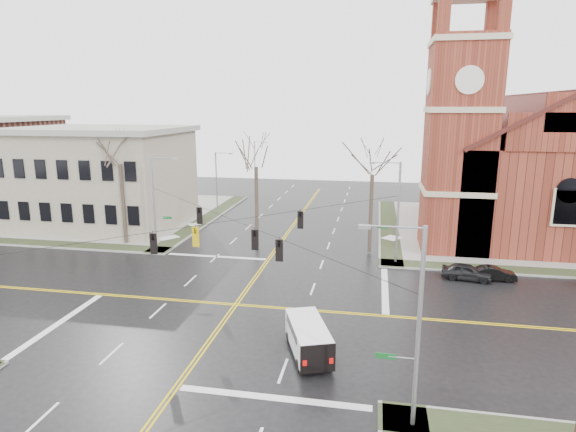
% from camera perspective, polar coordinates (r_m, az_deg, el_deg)
% --- Properties ---
extents(ground, '(120.00, 120.00, 0.00)m').
position_cam_1_polar(ground, '(35.04, -6.20, -10.40)').
color(ground, black).
rests_on(ground, ground).
extents(sidewalks, '(80.00, 80.00, 0.17)m').
position_cam_1_polar(sidewalks, '(35.01, -6.21, -10.28)').
color(sidewalks, gray).
rests_on(sidewalks, ground).
extents(road_markings, '(100.00, 100.00, 0.01)m').
position_cam_1_polar(road_markings, '(35.04, -6.21, -10.39)').
color(road_markings, gold).
rests_on(road_markings, ground).
extents(church, '(24.28, 27.48, 27.50)m').
position_cam_1_polar(church, '(57.87, 25.91, 6.27)').
color(church, maroon).
rests_on(church, ground).
extents(civic_building_a, '(18.00, 14.00, 11.00)m').
position_cam_1_polar(civic_building_a, '(60.32, -21.16, 4.10)').
color(civic_building_a, gray).
rests_on(civic_building_a, ground).
extents(signal_pole_ne, '(2.75, 0.22, 9.00)m').
position_cam_1_polar(signal_pole_ne, '(43.24, 12.69, 0.74)').
color(signal_pole_ne, gray).
rests_on(signal_pole_ne, ground).
extents(signal_pole_nw, '(2.75, 0.22, 9.00)m').
position_cam_1_polar(signal_pole_nw, '(47.95, -15.45, 1.77)').
color(signal_pole_nw, gray).
rests_on(signal_pole_nw, ground).
extents(signal_pole_se, '(2.75, 0.22, 9.00)m').
position_cam_1_polar(signal_pole_se, '(21.29, 14.79, -12.14)').
color(signal_pole_se, gray).
rests_on(signal_pole_se, ground).
extents(span_wires, '(23.02, 23.02, 0.03)m').
position_cam_1_polar(span_wires, '(33.09, -6.46, -0.49)').
color(span_wires, black).
rests_on(span_wires, ground).
extents(traffic_signals, '(8.21, 8.26, 1.30)m').
position_cam_1_polar(traffic_signals, '(32.66, -6.77, -2.03)').
color(traffic_signals, black).
rests_on(traffic_signals, ground).
extents(streetlight_north_a, '(2.30, 0.20, 8.00)m').
position_cam_1_polar(streetlight_north_a, '(62.83, -8.35, 4.20)').
color(streetlight_north_a, gray).
rests_on(streetlight_north_a, ground).
extents(streetlight_north_b, '(2.30, 0.20, 8.00)m').
position_cam_1_polar(streetlight_north_b, '(81.85, -3.85, 6.30)').
color(streetlight_north_b, gray).
rests_on(streetlight_north_b, ground).
extents(cargo_van, '(3.44, 5.18, 1.85)m').
position_cam_1_polar(cargo_van, '(28.19, 2.33, -13.94)').
color(cargo_van, white).
rests_on(cargo_van, ground).
extents(parked_car_a, '(4.14, 2.21, 1.34)m').
position_cam_1_polar(parked_car_a, '(41.94, 20.41, -6.21)').
color(parked_car_a, black).
rests_on(parked_car_a, ground).
extents(parked_car_b, '(3.50, 1.30, 1.14)m').
position_cam_1_polar(parked_car_b, '(42.67, 23.21, -6.27)').
color(parked_car_b, black).
rests_on(parked_car_b, ground).
extents(tree_nw_far, '(4.00, 4.00, 12.10)m').
position_cam_1_polar(tree_nw_far, '(50.51, -19.32, 6.42)').
color(tree_nw_far, '#332920').
rests_on(tree_nw_far, ground).
extents(tree_nw_near, '(4.00, 4.00, 11.92)m').
position_cam_1_polar(tree_nw_near, '(46.66, -3.81, 6.47)').
color(tree_nw_near, '#332920').
rests_on(tree_nw_near, ground).
extents(tree_ne, '(4.00, 4.00, 11.19)m').
position_cam_1_polar(tree_ne, '(45.39, 9.98, 5.47)').
color(tree_ne, '#332920').
rests_on(tree_ne, ground).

